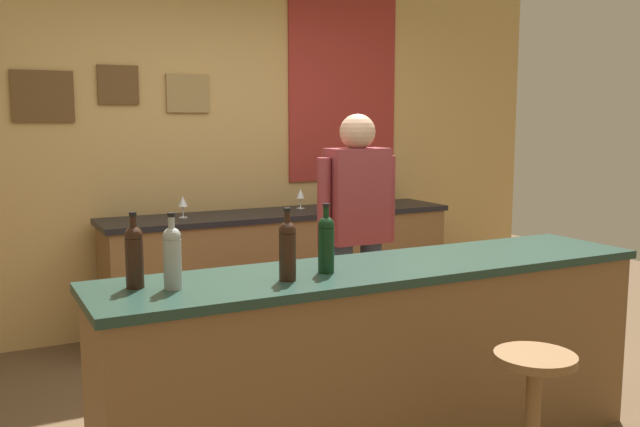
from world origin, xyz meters
The scene contains 13 objects.
ground_plane centered at (0.00, 0.00, 0.00)m, with size 10.00×10.00×0.00m, color brown.
back_wall centered at (0.02, 2.03, 1.42)m, with size 6.00×0.09×2.80m.
bar_counter centered at (0.00, -0.40, 0.46)m, with size 2.68×0.60×0.92m.
side_counter centered at (0.40, 1.65, 0.45)m, with size 2.68×0.56×0.90m.
bartender centered at (0.35, 0.45, 0.94)m, with size 0.52×0.21×1.62m.
bar_stool centered at (0.24, -1.13, 0.46)m, with size 0.32×0.32×0.68m.
wine_bottle_a centered at (-1.12, -0.31, 1.06)m, with size 0.07×0.07×0.31m.
wine_bottle_b centered at (-0.99, -0.41, 1.06)m, with size 0.07×0.07×0.31m.
wine_bottle_c centered at (-0.52, -0.48, 1.06)m, with size 0.07×0.07×0.31m.
wine_bottle_d centered at (-0.31, -0.42, 1.06)m, with size 0.07×0.07×0.31m.
wine_glass_a centered at (-0.35, 1.67, 1.01)m, with size 0.07×0.07×0.16m.
wine_glass_b centered at (0.60, 1.75, 1.01)m, with size 0.07×0.07×0.16m.
coffee_mug centered at (0.86, 1.60, 0.95)m, with size 0.13×0.08×0.09m.
Camera 1 is at (-1.70, -3.06, 1.59)m, focal length 38.91 mm.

